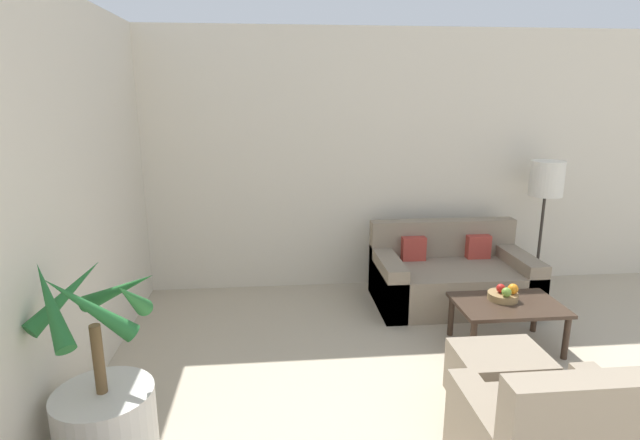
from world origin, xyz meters
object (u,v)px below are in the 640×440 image
ottoman (499,377)px  orange_fruit (513,289)px  fruit_bowl (503,296)px  apple_red (501,288)px  floor_lamp (546,184)px  coffee_table (508,309)px  sofa_loveseat (451,278)px  potted_palm (104,407)px  apple_green (507,292)px

ottoman → orange_fruit: bearing=59.9°
fruit_bowl → apple_red: size_ratio=3.33×
floor_lamp → ottoman: bearing=-124.2°
apple_red → orange_fruit: 0.09m
floor_lamp → coffee_table: 1.66m
sofa_loveseat → floor_lamp: bearing=11.9°
ottoman → coffee_table: bearing=61.4°
coffee_table → floor_lamp: bearing=52.5°
coffee_table → fruit_bowl: bearing=100.0°
orange_fruit → apple_red: bearing=158.4°
floor_lamp → apple_red: floor_lamp is taller
fruit_bowl → floor_lamp: bearing=50.2°
orange_fruit → ottoman: size_ratio=0.14×
sofa_loveseat → orange_fruit: size_ratio=17.75×
fruit_bowl → sofa_loveseat: bearing=98.3°
potted_palm → ottoman: bearing=7.6°
apple_green → apple_red: bearing=94.0°
sofa_loveseat → ottoman: bearing=-99.1°
potted_palm → apple_red: 3.05m
potted_palm → orange_fruit: (2.91, 1.12, 0.14)m
ottoman → sofa_loveseat: bearing=80.9°
apple_green → potted_palm: bearing=-159.4°
sofa_loveseat → coffee_table: (0.14, -0.93, 0.07)m
potted_palm → sofa_loveseat: potted_palm is taller
coffee_table → fruit_bowl: 0.11m
fruit_bowl → orange_fruit: (0.07, -0.02, 0.07)m
apple_red → coffee_table: bearing=-70.8°
orange_fruit → coffee_table: bearing=-137.8°
floor_lamp → apple_green: size_ratio=17.86×
apple_green → orange_fruit: size_ratio=0.91×
coffee_table → apple_green: size_ratio=10.91×
coffee_table → ottoman: (-0.40, -0.74, -0.15)m
apple_green → ottoman: bearing=-117.2°
potted_palm → apple_green: 3.03m
apple_red → apple_green: apple_green is taller
potted_palm → sofa_loveseat: (2.72, 2.00, -0.09)m
potted_palm → sofa_loveseat: bearing=36.4°
floor_lamp → orange_fruit: 1.52m
apple_green → orange_fruit: (0.08, 0.05, 0.00)m
sofa_loveseat → apple_green: bearing=-83.1°
floor_lamp → ottoman: size_ratio=2.34×
potted_palm → coffee_table: size_ratio=1.45×
sofa_loveseat → coffee_table: size_ratio=1.78×
orange_fruit → potted_palm: bearing=-159.0°
apple_red → apple_green: 0.09m
floor_lamp → fruit_bowl: size_ratio=5.66×
apple_red → orange_fruit: size_ratio=0.87×
sofa_loveseat → apple_red: size_ratio=20.49×
coffee_table → apple_red: bearing=109.2°
sofa_loveseat → floor_lamp: 1.37m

